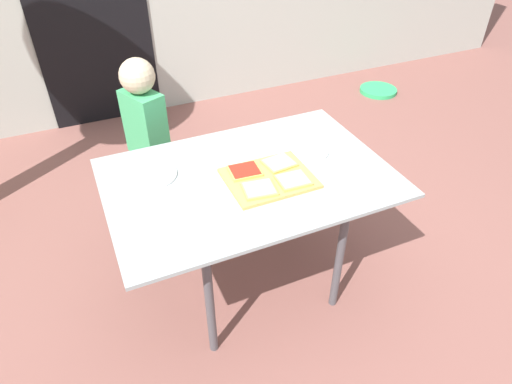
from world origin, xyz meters
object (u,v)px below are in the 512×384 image
Objects in this scene: pizza_slice_far_right at (279,163)px; dining_table at (249,188)px; child_left at (147,133)px; pizza_slice_far_left at (245,171)px; garden_hose_coil at (378,90)px; pizza_slice_near_right at (293,180)px; plate_white_left at (151,175)px; cutting_board at (269,178)px; plate_white_right at (304,151)px; pizza_slice_near_left at (259,189)px.

dining_table is at bearing -177.24° from pizza_slice_far_right.
child_left is (-0.32, 0.73, -0.01)m from dining_table.
child_left is at bearing 113.21° from pizza_slice_far_left.
child_left is 2.96× the size of garden_hose_coil.
pizza_slice_near_right and pizza_slice_far_left have the same top height.
child_left is at bearing 80.24° from plate_white_left.
cutting_board reaches higher than plate_white_left.
plate_white_right and plate_white_left have the same top height.
dining_table is 0.79m from child_left.
pizza_slice_far_left is (-0.17, 0.16, 0.00)m from pizza_slice_near_right.
pizza_slice_far_right is 0.65× the size of plate_white_right.
pizza_slice_far_left is (-0.01, 0.01, 0.09)m from dining_table.
plate_white_right is 0.75m from plate_white_left.
cutting_board is at bearing -140.07° from pizza_slice_far_right.
garden_hose_coil is (2.04, 1.77, -0.69)m from cutting_board.
pizza_slice_far_right is 0.15× the size of child_left.
child_left is (-0.31, 0.71, -0.10)m from pizza_slice_far_left.
plate_white_left is (-0.75, 0.11, 0.00)m from plate_white_right.
cutting_board is 0.11m from pizza_slice_near_left.
dining_table is 8.94× the size of pizza_slice_near_right.
dining_table is at bearing -167.09° from plate_white_right.
garden_hose_coil is (2.12, 1.84, -0.71)m from pizza_slice_near_left.
pizza_slice_far_left is 0.96× the size of pizza_slice_near_left.
pizza_slice_far_left reaches higher than cutting_board.
pizza_slice_far_right is at bearing -158.48° from plate_white_right.
child_left is at bearing 109.61° from pizza_slice_near_left.
plate_white_left is 0.23× the size of child_left.
pizza_slice_far_right reaches higher than cutting_board.
pizza_slice_far_left is 0.35m from plate_white_right.
garden_hose_coil is (2.43, 0.98, -0.60)m from child_left.
pizza_slice_near_right is at bearing -29.58° from plate_white_left.
pizza_slice_near_left is 0.66× the size of plate_white_right.
garden_hose_coil is (1.78, 1.63, -0.69)m from plate_white_right.
cutting_board is 0.11m from pizza_slice_far_right.
cutting_board is 0.11m from pizza_slice_near_right.
cutting_board is 2.59× the size of pizza_slice_far_left.
pizza_slice_far_right is (0.17, 0.15, 0.00)m from pizza_slice_near_left.
dining_table is 5.48× the size of plate_white_right.
dining_table is 8.48× the size of pizza_slice_far_right.
garden_hose_coil is at bearing 38.48° from pizza_slice_far_left.
child_left is (-0.39, 0.79, -0.09)m from cutting_board.
pizza_slice_far_right reaches higher than plate_white_left.
pizza_slice_far_left is 2.80m from garden_hose_coil.
child_left is at bearing 123.67° from pizza_slice_far_right.
plate_white_left reaches higher than garden_hose_coil.
garden_hose_coil is (2.12, 1.69, -0.71)m from pizza_slice_far_left.
pizza_slice_far_left reaches higher than dining_table.
pizza_slice_near_left is 0.23m from pizza_slice_far_right.
plate_white_right reaches higher than dining_table.
pizza_slice_near_right is 0.99m from child_left.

